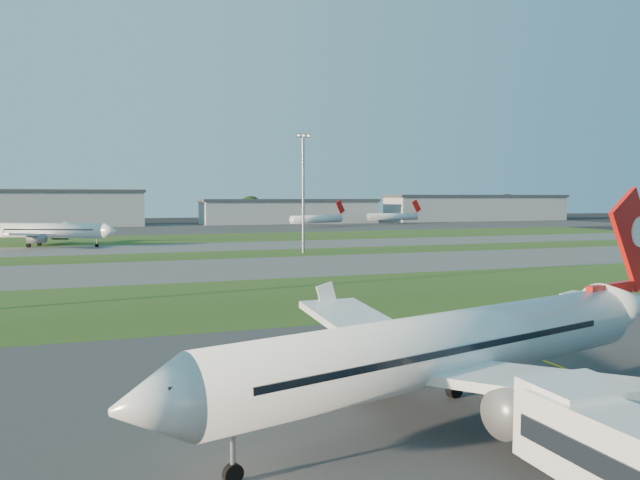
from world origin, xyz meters
name	(u,v)px	position (x,y,z in m)	size (l,w,h in m)	color
grass_strip_a	(325,295)	(0.00, 52.00, 0.01)	(300.00, 34.00, 0.01)	#2A4818
taxiway_a	(261,267)	(0.00, 85.00, 0.01)	(300.00, 32.00, 0.01)	#515154
grass_strip_b	(233,255)	(0.00, 110.00, 0.01)	(300.00, 18.00, 0.01)	#2A4818
taxiway_b	(216,247)	(0.00, 132.00, 0.01)	(300.00, 26.00, 0.01)	#515154
grass_strip_c	(197,238)	(0.00, 165.00, 0.01)	(300.00, 40.00, 0.01)	#2A4818
apron_far	(175,228)	(0.00, 225.00, 0.01)	(400.00, 80.00, 0.01)	#333335
airliner_parked	(451,348)	(-8.07, 8.66, 4.06)	(36.24, 30.44, 11.58)	white
airliner_taxiing	(45,231)	(-39.43, 144.82, 3.93)	(33.68, 28.66, 11.21)	white
mini_jet_near	(317,219)	(55.83, 217.73, 3.28)	(27.10, 12.85, 9.48)	white
mini_jet_far	(393,217)	(97.98, 234.92, 3.28)	(28.59, 6.33, 9.48)	white
light_mast_centre	(303,185)	(15.00, 108.00, 14.81)	(3.20, 0.70, 25.80)	gray
hangar_west	(54,208)	(-45.00, 255.00, 7.64)	(71.40, 23.00, 15.20)	#999CA1
hangar_east	(289,211)	(55.00, 255.00, 5.64)	(81.60, 23.00, 11.20)	#999CA1
hangar_far_east	(477,208)	(155.00, 255.00, 6.64)	(96.90, 23.00, 13.20)	#999CA1
tree_mid_west	(118,211)	(-20.00, 266.00, 5.84)	(9.90, 9.90, 10.80)	black
tree_mid_east	(251,208)	(40.00, 269.00, 6.81)	(11.55, 11.55, 12.60)	black
tree_east	(396,209)	(115.00, 267.00, 6.16)	(10.45, 10.45, 11.40)	black
tree_far_east	(507,205)	(185.00, 271.00, 7.46)	(12.65, 12.65, 13.80)	black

